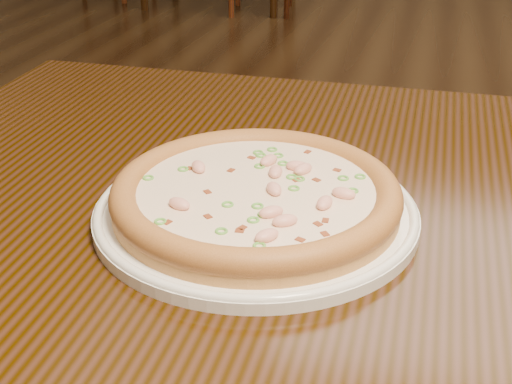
# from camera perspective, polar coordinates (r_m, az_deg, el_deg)

# --- Properties ---
(hero_table) EXTENTS (1.20, 0.80, 0.75)m
(hero_table) POSITION_cam_1_polar(r_m,az_deg,el_deg) (0.80, 9.31, -7.60)
(hero_table) COLOR black
(hero_table) RESTS_ON ground
(plate) EXTENTS (0.33, 0.33, 0.02)m
(plate) POSITION_cam_1_polar(r_m,az_deg,el_deg) (0.72, 0.00, -1.51)
(plate) COLOR white
(plate) RESTS_ON hero_table
(pizza) EXTENTS (0.29, 0.29, 0.03)m
(pizza) POSITION_cam_1_polar(r_m,az_deg,el_deg) (0.71, 0.02, -0.21)
(pizza) COLOR tan
(pizza) RESTS_ON plate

